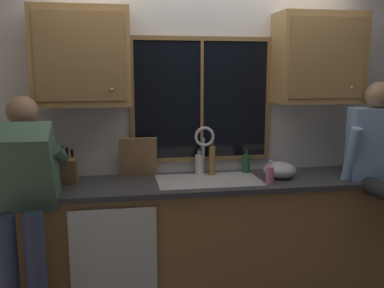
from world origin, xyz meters
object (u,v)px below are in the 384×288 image
cutting_board (138,157)px  bottle_green_glass (212,160)px  person_standing (21,194)px  person_sitting_on_counter (382,158)px  mixing_bowl (280,170)px  soap_dispenser (270,175)px  bottle_tall_clear (246,163)px  knife_block (69,169)px  bottle_amber_small (199,164)px

cutting_board → bottle_green_glass: 0.60m
person_standing → person_sitting_on_counter: (2.61, 0.07, 0.13)m
mixing_bowl → bottle_green_glass: bearing=161.3°
person_standing → bottle_green_glass: bearing=20.2°
person_standing → person_sitting_on_counter: person_sitting_on_counter is taller
mixing_bowl → soap_dispenser: soap_dispenser is taller
bottle_tall_clear → person_sitting_on_counter: bearing=-26.5°
knife_block → bottle_amber_small: knife_block is taller
knife_block → mixing_bowl: bearing=-3.1°
knife_block → bottle_amber_small: (1.03, 0.13, -0.02)m
person_standing → knife_block: (0.25, 0.42, 0.05)m
mixing_bowl → bottle_tall_clear: 0.30m
person_standing → soap_dispenser: bearing=5.0°
knife_block → person_standing: bearing=-121.2°
knife_block → bottle_amber_small: 1.03m
bottle_amber_small → person_sitting_on_counter: bearing=-20.1°
person_standing → soap_dispenser: size_ratio=8.69×
person_sitting_on_counter → bottle_amber_small: 1.42m
knife_block → cutting_board: cutting_board is taller
knife_block → bottle_tall_clear: (1.42, 0.11, -0.03)m
person_sitting_on_counter → bottle_tall_clear: (-0.93, 0.46, -0.10)m
person_sitting_on_counter → bottle_green_glass: (-1.23, 0.44, -0.06)m
person_sitting_on_counter → soap_dispenser: size_ratio=6.85×
soap_dispenser → mixing_bowl: bearing=50.4°
knife_block → bottle_amber_small: bearing=7.4°
bottle_green_glass → bottle_tall_clear: bearing=4.7°
person_sitting_on_counter → knife_block: person_sitting_on_counter is taller
cutting_board → mixing_bowl: 1.14m
soap_dispenser → bottle_green_glass: size_ratio=0.60×
person_sitting_on_counter → mixing_bowl: size_ratio=4.77×
cutting_board → soap_dispenser: bearing=-22.6°
knife_block → bottle_green_glass: bottle_green_glass is taller
soap_dispenser → cutting_board: bearing=157.4°
bottle_green_glass → person_standing: bearing=-159.8°
soap_dispenser → bottle_amber_small: bottle_amber_small is taller
cutting_board → bottle_amber_small: size_ratio=1.54×
cutting_board → mixing_bowl: bearing=-11.3°
knife_block → soap_dispenser: size_ratio=1.75×
cutting_board → bottle_green_glass: bearing=-4.5°
mixing_bowl → soap_dispenser: bearing=-129.6°
cutting_board → soap_dispenser: (0.96, -0.40, -0.09)m
person_sitting_on_counter → bottle_tall_clear: person_sitting_on_counter is taller
person_sitting_on_counter → mixing_bowl: bearing=159.6°
bottle_amber_small → mixing_bowl: bearing=-19.8°
bottle_amber_small → person_standing: bearing=-156.7°
person_sitting_on_counter → cutting_board: (-1.83, 0.49, -0.02)m
cutting_board → bottle_amber_small: bearing=-0.1°
soap_dispenser → bottle_tall_clear: bearing=100.4°
person_standing → mixing_bowl: bearing=9.9°
person_sitting_on_counter → bottle_green_glass: bearing=160.3°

